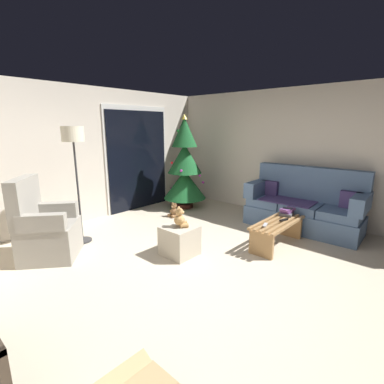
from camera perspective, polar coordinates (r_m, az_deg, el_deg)
ground_plane at (r=3.68m, az=4.07°, el=-15.81°), size 7.00×7.00×0.00m
wall_back at (r=5.66m, az=-21.08°, el=6.94°), size 5.72×0.12×2.50m
wall_right at (r=5.78m, az=22.20°, el=6.96°), size 0.12×6.00×2.50m
patio_door_frame at (r=6.24m, az=-10.94°, el=6.70°), size 1.60×0.02×2.20m
patio_door_glass at (r=6.23m, az=-10.82°, el=6.23°), size 1.50×0.02×2.10m
couch at (r=5.35m, az=21.73°, el=-2.74°), size 0.85×1.97×1.08m
coffee_table at (r=4.48m, az=16.94°, el=-7.28°), size 1.10×0.40×0.39m
remote_silver at (r=4.20m, az=14.62°, el=-6.49°), size 0.16×0.09×0.02m
remote_black at (r=4.49m, az=18.13°, el=-5.42°), size 0.16×0.08×0.02m
book_stack at (r=4.78m, az=18.71°, el=-3.84°), size 0.29×0.24×0.11m
cell_phone at (r=4.75m, az=18.84°, el=-3.15°), size 0.11×0.16×0.01m
christmas_tree at (r=6.15m, az=-1.50°, el=4.98°), size 0.93×0.94×2.04m
armchair at (r=4.36m, az=-27.63°, el=-6.83°), size 0.97×0.96×1.13m
floor_lamp at (r=4.53m, az=-22.87°, el=8.68°), size 0.32×0.32×1.78m
ottoman at (r=4.03m, az=-2.54°, el=-9.83°), size 0.44×0.44×0.42m
teddy_bear_honey at (r=3.91m, az=-2.43°, el=-5.39°), size 0.22×0.21×0.29m
teddy_bear_chestnut_by_tree at (r=5.68m, az=-3.73°, el=-3.83°), size 0.19×0.20×0.29m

